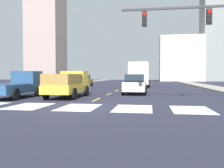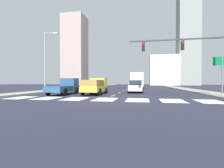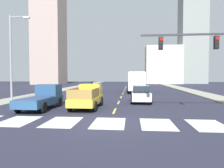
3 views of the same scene
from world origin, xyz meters
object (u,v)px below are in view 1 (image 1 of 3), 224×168
(pickup_dark, at_px, (19,85))
(sedan_mid, at_px, (135,84))
(sedan_near_right, at_px, (84,81))
(city_bus, at_px, (140,73))
(pickup_stakebed, at_px, (70,85))

(pickup_dark, distance_m, sedan_mid, 9.42)
(sedan_near_right, xyz_separation_m, sedan_mid, (8.62, -14.12, 0.00))
(city_bus, distance_m, sedan_mid, 13.93)
(pickup_dark, xyz_separation_m, city_bus, (8.10, 18.42, 1.03))
(sedan_near_right, bearing_deg, sedan_mid, -59.18)
(sedan_near_right, bearing_deg, pickup_dark, -89.47)
(sedan_near_right, bearing_deg, pickup_stakebed, -77.99)
(pickup_stakebed, relative_size, pickup_dark, 1.00)
(pickup_dark, xyz_separation_m, sedan_mid, (8.26, 4.53, -0.06))
(pickup_stakebed, xyz_separation_m, pickup_dark, (-3.60, -0.89, -0.02))
(pickup_dark, relative_size, city_bus, 0.48)
(pickup_dark, height_order, sedan_near_right, pickup_dark)
(pickup_stakebed, height_order, city_bus, city_bus)
(pickup_dark, height_order, city_bus, city_bus)
(pickup_stakebed, distance_m, pickup_dark, 3.71)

